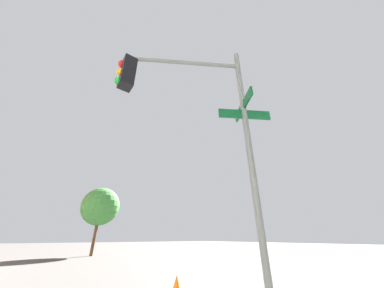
% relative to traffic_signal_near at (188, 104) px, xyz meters
% --- Properties ---
extents(traffic_signal_near, '(1.90, 2.88, 5.39)m').
position_rel_traffic_signal_near_xyz_m(traffic_signal_near, '(0.00, 0.00, 0.00)').
color(traffic_signal_near, slate).
rests_on(traffic_signal_near, ground_plane).
extents(street_tree, '(3.05, 3.05, 5.19)m').
position_rel_traffic_signal_near_xyz_m(street_tree, '(15.70, -1.89, -0.13)').
color(street_tree, '#4C331E').
rests_on(street_tree, ground_plane).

